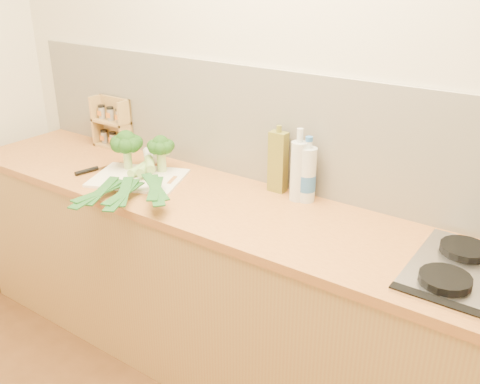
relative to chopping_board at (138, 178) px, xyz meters
The scene contains 14 objects.
room_shell 0.73m from the chopping_board, 28.01° to the left, with size 3.50×3.50×3.50m.
counter 0.76m from the chopping_board, ahead, with size 3.20×0.62×0.90m.
chopping_board is the anchor object (origin of this frame).
broccoli_left 0.19m from the chopping_board, 156.03° to the left, with size 0.16×0.16×0.20m.
broccoli_right 0.19m from the chopping_board, 71.22° to the left, with size 0.13×0.14×0.18m.
leek_front 0.04m from the chopping_board, 134.42° to the right, with size 0.20×0.72×0.04m.
leek_mid 0.07m from the chopping_board, 26.48° to the right, with size 0.37×0.65×0.04m.
leek_back 0.11m from the chopping_board, ahead, with size 0.55×0.49×0.04m.
chefs_knife 0.27m from the chopping_board, 168.76° to the right, with size 0.09×0.30×0.02m.
spice_rack 0.54m from the chopping_board, 148.88° to the left, with size 0.23×0.09×0.28m.
oil_tin 0.69m from the chopping_board, 23.13° to the left, with size 0.08×0.05×0.31m.
glass_bottle 0.79m from the chopping_board, 17.46° to the left, with size 0.07×0.07×0.33m.
amber_bottle 0.78m from the chopping_board, 19.84° to the left, with size 0.06×0.06×0.27m.
water_bottle 0.83m from the chopping_board, 17.62° to the left, with size 0.08×0.08×0.27m.
Camera 1 is at (1.17, -0.51, 1.88)m, focal length 40.00 mm.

